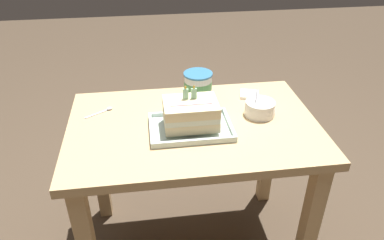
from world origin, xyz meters
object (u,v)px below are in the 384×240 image
(birthday_cake, at_px, (191,113))
(bowl_stack, at_px, (260,108))
(foil_tray, at_px, (191,128))
(napkin_pile, at_px, (249,94))
(ice_cream_tub, at_px, (198,84))
(serving_spoon_near_tray, at_px, (105,110))

(birthday_cake, bearing_deg, bowl_stack, 13.87)
(foil_tray, bearing_deg, napkin_pile, 38.51)
(bowl_stack, bearing_deg, ice_cream_tub, 138.86)
(birthday_cake, bearing_deg, ice_cream_tub, 75.53)
(birthday_cake, relative_size, bowl_stack, 1.62)
(napkin_pile, bearing_deg, birthday_cake, -141.50)
(foil_tray, bearing_deg, bowl_stack, 13.89)
(foil_tray, distance_m, ice_cream_tub, 0.28)
(birthday_cake, bearing_deg, foil_tray, -90.00)
(bowl_stack, bearing_deg, serving_spoon_near_tray, 169.71)
(foil_tray, distance_m, birthday_cake, 0.07)
(birthday_cake, distance_m, bowl_stack, 0.31)
(ice_cream_tub, bearing_deg, birthday_cake, -104.47)
(birthday_cake, distance_m, ice_cream_tub, 0.28)
(foil_tray, height_order, bowl_stack, bowl_stack)
(bowl_stack, xyz_separation_m, ice_cream_tub, (-0.23, 0.20, 0.03))
(birthday_cake, distance_m, napkin_pile, 0.39)
(foil_tray, relative_size, ice_cream_tub, 2.47)
(foil_tray, distance_m, napkin_pile, 0.38)
(foil_tray, height_order, ice_cream_tub, ice_cream_tub)
(ice_cream_tub, relative_size, serving_spoon_near_tray, 1.12)
(ice_cream_tub, distance_m, serving_spoon_near_tray, 0.42)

